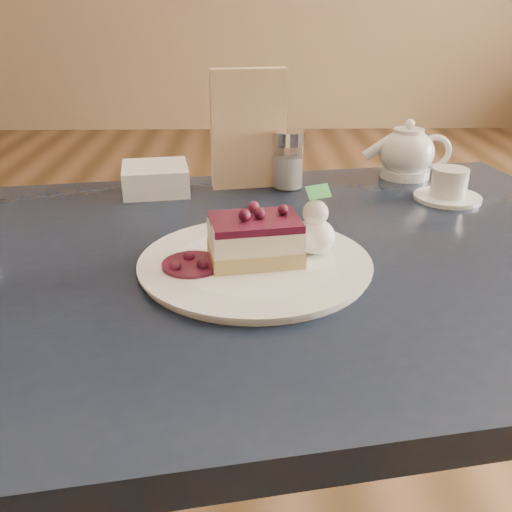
{
  "coord_description": "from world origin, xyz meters",
  "views": [
    {
      "loc": [
        -0.11,
        -0.59,
        1.16
      ],
      "look_at": [
        -0.09,
        0.08,
        0.85
      ],
      "focal_mm": 40.0,
      "sensor_mm": 36.0,
      "label": 1
    }
  ],
  "objects_px": {
    "main_table": "(249,301)",
    "tea_set": "(414,160)",
    "cheesecake_slice": "(255,240)",
    "dessert_plate": "(255,264)"
  },
  "relations": [
    {
      "from": "main_table",
      "to": "tea_set",
      "type": "height_order",
      "value": "tea_set"
    },
    {
      "from": "dessert_plate",
      "to": "cheesecake_slice",
      "type": "bearing_deg",
      "value": 180.0
    },
    {
      "from": "main_table",
      "to": "dessert_plate",
      "type": "distance_m",
      "value": 0.1
    },
    {
      "from": "main_table",
      "to": "cheesecake_slice",
      "type": "bearing_deg",
      "value": -90.0
    },
    {
      "from": "dessert_plate",
      "to": "tea_set",
      "type": "height_order",
      "value": "tea_set"
    },
    {
      "from": "main_table",
      "to": "tea_set",
      "type": "distance_m",
      "value": 0.53
    },
    {
      "from": "main_table",
      "to": "dessert_plate",
      "type": "height_order",
      "value": "dessert_plate"
    },
    {
      "from": "tea_set",
      "to": "dessert_plate",
      "type": "bearing_deg",
      "value": -129.03
    },
    {
      "from": "cheesecake_slice",
      "to": "tea_set",
      "type": "xyz_separation_m",
      "value": [
        0.34,
        0.42,
        0.0
      ]
    },
    {
      "from": "cheesecake_slice",
      "to": "tea_set",
      "type": "distance_m",
      "value": 0.55
    }
  ]
}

